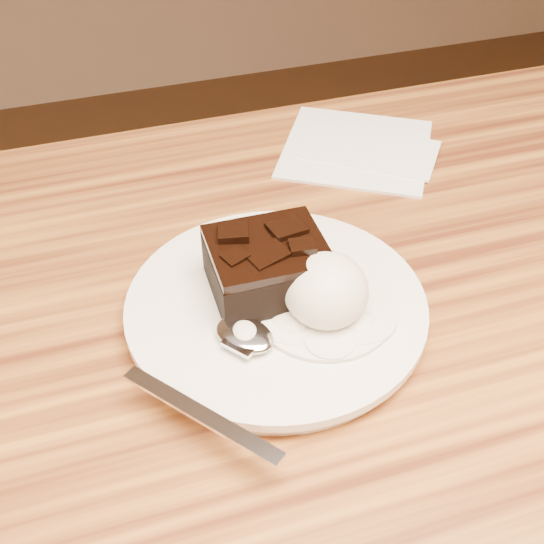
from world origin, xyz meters
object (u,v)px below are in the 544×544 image
object	(u,v)px
ice_cream_scoop	(325,289)
spoon	(245,336)
brownie	(267,270)
plate	(276,310)
napkin	(356,148)

from	to	relation	value
ice_cream_scoop	spoon	bearing A→B (deg)	-170.17
ice_cream_scoop	brownie	bearing A→B (deg)	132.62
brownie	ice_cream_scoop	xyz separation A→B (m)	(0.03, -0.04, 0.00)
plate	ice_cream_scoop	xyz separation A→B (m)	(0.03, -0.02, 0.03)
spoon	plate	bearing A→B (deg)	5.72
plate	napkin	size ratio (longest dim) A/B	1.57
plate	napkin	xyz separation A→B (m)	(0.16, 0.21, -0.01)
brownie	ice_cream_scoop	bearing A→B (deg)	-47.38
plate	spoon	distance (m)	0.05
brownie	napkin	xyz separation A→B (m)	(0.16, 0.19, -0.04)
ice_cream_scoop	napkin	size ratio (longest dim) A/B	0.46
ice_cream_scoop	napkin	world-z (taller)	ice_cream_scoop
plate	spoon	bearing A→B (deg)	-136.34
plate	spoon	size ratio (longest dim) A/B	1.26
brownie	ice_cream_scoop	world-z (taller)	ice_cream_scoop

